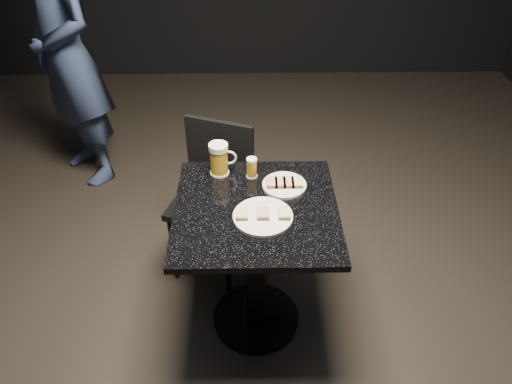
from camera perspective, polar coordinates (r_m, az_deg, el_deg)
The scene contains 10 objects.
floor at distance 2.67m, azimuth 0.01°, elevation -14.31°, with size 6.00×6.00×0.00m, color black.
plate_large at distance 2.07m, azimuth 0.79°, elevation -2.82°, with size 0.25×0.25×0.01m, color white.
plate_small at distance 2.24m, azimuth 3.25°, elevation 0.77°, with size 0.20×0.20×0.01m, color silver.
patron at distance 3.42m, azimuth -20.80°, elevation 14.50°, with size 0.64×0.42×1.76m, color navy.
table at distance 2.29m, azimuth 0.01°, elevation -6.49°, with size 0.70×0.70×0.75m.
beer_mug at distance 2.29m, azimuth -4.20°, elevation 3.79°, with size 0.13×0.09×0.16m.
beer_tumbler at distance 2.28m, azimuth -0.49°, elevation 2.79°, with size 0.05×0.05×0.10m.
chair at distance 2.65m, azimuth -4.86°, elevation 0.21°, with size 0.47×0.47×0.86m.
canapes_on_plate_large at distance 2.06m, azimuth 0.79°, elevation -2.47°, with size 0.23×0.07×0.02m.
canapes_on_plate_small at distance 2.23m, azimuth 3.27°, elevation 1.10°, with size 0.16×0.07×0.02m.
Camera 1 is at (-0.03, -1.63, 2.11)m, focal length 35.00 mm.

